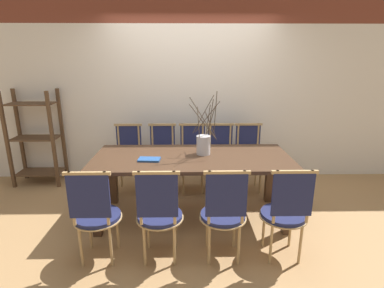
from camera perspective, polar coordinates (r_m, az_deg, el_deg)
The scene contains 15 objects.
ground_plane at distance 3.79m, azimuth 0.00°, elevation -13.54°, with size 16.00×16.00×0.00m, color #A87F51.
wall_rear at distance 4.66m, azimuth -0.33°, elevation 12.72°, with size 12.00×0.06×3.20m.
dining_table at distance 3.51m, azimuth 0.00°, elevation -3.94°, with size 2.29×0.99×0.77m.
chair_near_leftend at distance 2.95m, azimuth -17.88°, elevation -12.37°, with size 0.45×0.45×0.96m.
chair_near_left at distance 2.84m, azimuth -6.26°, elevation -12.79°, with size 0.45×0.45×0.96m.
chair_near_center at distance 2.85m, azimuth 6.07°, elevation -12.68°, with size 0.45×0.45×0.96m.
chair_near_right at distance 2.98m, azimuth 17.40°, elevation -12.09°, with size 0.45×0.45×0.96m.
chair_far_leftend at distance 4.42m, azimuth -12.07°, elevation -2.31°, with size 0.45×0.45×0.96m.
chair_far_left at distance 4.35m, azimuth -5.67°, elevation -2.31°, with size 0.45×0.45×0.96m.
chair_far_center at distance 4.34m, azimuth 0.15°, elevation -2.28°, with size 0.45×0.45×0.96m.
chair_far_right at distance 4.36m, azimuth 5.48°, elevation -2.24°, with size 0.45×0.45×0.96m.
chair_far_rightend at distance 4.43m, azimuth 10.78°, elevation -2.18°, with size 0.45×0.45×0.96m.
vase_centerpiece at distance 3.53m, azimuth 2.22°, elevation 0.04°, with size 0.37×0.37×0.76m.
book_stack at distance 3.38m, azimuth -8.15°, elevation -2.93°, with size 0.25×0.16×0.02m.
shelving_rack at distance 5.07m, azimuth -27.60°, elevation 0.98°, with size 0.70×0.40×1.44m.
Camera 1 is at (-0.06, -3.30, 1.88)m, focal length 28.00 mm.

